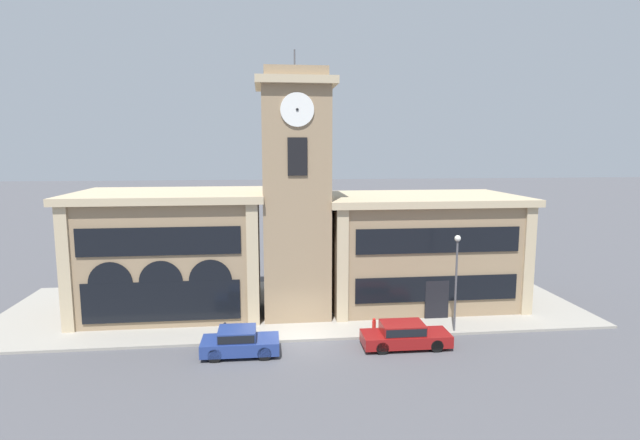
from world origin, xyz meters
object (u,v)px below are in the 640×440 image
Objects in this scene: parked_car_mid at (404,334)px; bollard at (225,332)px; parked_car_near at (239,341)px; street_lamp at (457,268)px; fire_hydrant at (374,326)px.

parked_car_mid is 9.82m from bollard.
parked_car_near is 0.85× the size of parked_car_mid.
street_lamp is (12.33, 1.73, 3.13)m from parked_car_near.
parked_car_near is 3.79× the size of bollard.
fire_hydrant is (8.45, 0.30, -0.10)m from bollard.
parked_car_near is at bearing -179.50° from parked_car_mid.
street_lamp is at bearing 26.86° from parked_car_mid.
street_lamp is (3.49, 1.73, 3.15)m from parked_car_mid.
parked_car_near reaches higher than bollard.
street_lamp reaches higher than parked_car_mid.
bollard reaches higher than fire_hydrant.
street_lamp reaches higher than fire_hydrant.
street_lamp is 13.56m from bollard.
parked_car_mid is at bearing -153.64° from street_lamp.
parked_car_mid is at bearing -9.58° from bollard.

